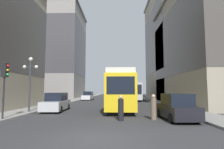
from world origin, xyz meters
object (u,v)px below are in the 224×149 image
object	(u,v)px
transit_bus	(133,91)
pedestrian_crossing_far	(121,109)
parked_car_left_mid	(88,96)
lamp_post_left_near	(30,75)
pedestrian_crossing_near	(154,108)
parked_car_left_near	(56,102)
streetcar	(121,90)
traffic_light_near_left	(5,76)
parked_car_right_far	(177,108)

from	to	relation	value
transit_bus	pedestrian_crossing_far	distance (m)	25.66
parked_car_left_mid	lamp_post_left_near	xyz separation A→B (m)	(-1.90, -22.83, 2.59)
transit_bus	pedestrian_crossing_near	distance (m)	25.01
pedestrian_crossing_near	pedestrian_crossing_far	distance (m)	2.37
parked_car_left_near	lamp_post_left_near	xyz separation A→B (m)	(-1.90, -1.82, 2.59)
streetcar	traffic_light_near_left	bearing A→B (deg)	-129.61
parked_car_left_near	parked_car_right_far	bearing A→B (deg)	-29.88
transit_bus	parked_car_right_far	bearing A→B (deg)	-86.33
parked_car_left_mid	lamp_post_left_near	size ratio (longest dim) A/B	1.00
parked_car_left_mid	parked_car_right_far	distance (m)	28.22
parked_car_left_near	pedestrian_crossing_near	world-z (taller)	parked_car_left_near
traffic_light_near_left	lamp_post_left_near	size ratio (longest dim) A/B	0.76
transit_bus	lamp_post_left_near	xyz separation A→B (m)	(-11.42, -21.53, 1.49)
parked_car_left_mid	lamp_post_left_near	world-z (taller)	lamp_post_left_near
parked_car_right_far	pedestrian_crossing_near	bearing A→B (deg)	-4.59
parked_car_left_mid	pedestrian_crossing_near	distance (m)	27.64
streetcar	parked_car_right_far	bearing A→B (deg)	-65.62
parked_car_left_mid	traffic_light_near_left	world-z (taller)	traffic_light_near_left
parked_car_left_near	parked_car_right_far	xyz separation A→B (m)	(10.18, -5.32, -0.00)
streetcar	parked_car_left_mid	bearing A→B (deg)	111.64
pedestrian_crossing_far	traffic_light_near_left	bearing A→B (deg)	31.44
parked_car_left_near	lamp_post_left_near	bearing A→B (deg)	-138.45
pedestrian_crossing_far	streetcar	bearing A→B (deg)	-61.99
pedestrian_crossing_far	lamp_post_left_near	xyz separation A→B (m)	(-8.18, 3.90, 2.63)
parked_car_left_mid	pedestrian_crossing_far	xyz separation A→B (m)	(6.27, -26.73, -0.04)
pedestrian_crossing_near	traffic_light_near_left	xyz separation A→B (m)	(-10.28, -0.75, 2.22)
parked_car_left_mid	lamp_post_left_near	distance (m)	23.06
lamp_post_left_near	parked_car_right_far	bearing A→B (deg)	-16.13
parked_car_left_mid	parked_car_right_far	size ratio (longest dim) A/B	1.14
traffic_light_near_left	lamp_post_left_near	bearing A→B (deg)	92.98
streetcar	traffic_light_near_left	world-z (taller)	traffic_light_near_left
parked_car_left_near	parked_car_left_mid	bearing A→B (deg)	87.68
parked_car_left_mid	pedestrian_crossing_far	distance (m)	27.46
transit_bus	pedestrian_crossing_far	size ratio (longest dim) A/B	6.74
pedestrian_crossing_near	traffic_light_near_left	size ratio (longest dim) A/B	0.47
streetcar	pedestrian_crossing_far	bearing A→B (deg)	-89.94
parked_car_left_mid	transit_bus	bearing A→B (deg)	-4.57
parked_car_right_far	pedestrian_crossing_far	size ratio (longest dim) A/B	2.52
parked_car_left_near	transit_bus	bearing A→B (deg)	61.90
transit_bus	lamp_post_left_near	size ratio (longest dim) A/B	2.35
pedestrian_crossing_near	parked_car_left_near	bearing A→B (deg)	-11.66
pedestrian_crossing_far	transit_bus	bearing A→B (deg)	-67.90
parked_car_left_near	parked_car_left_mid	distance (m)	21.01
parked_car_left_mid	lamp_post_left_near	bearing A→B (deg)	-91.56
pedestrian_crossing_near	traffic_light_near_left	world-z (taller)	traffic_light_near_left
streetcar	parked_car_left_near	distance (m)	7.43
streetcar	parked_car_left_mid	size ratio (longest dim) A/B	3.05
parked_car_right_far	transit_bus	bearing A→B (deg)	-90.91
transit_bus	pedestrian_crossing_far	xyz separation A→B (m)	(-3.24, -25.43, -1.14)
streetcar	parked_car_left_near	world-z (taller)	streetcar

